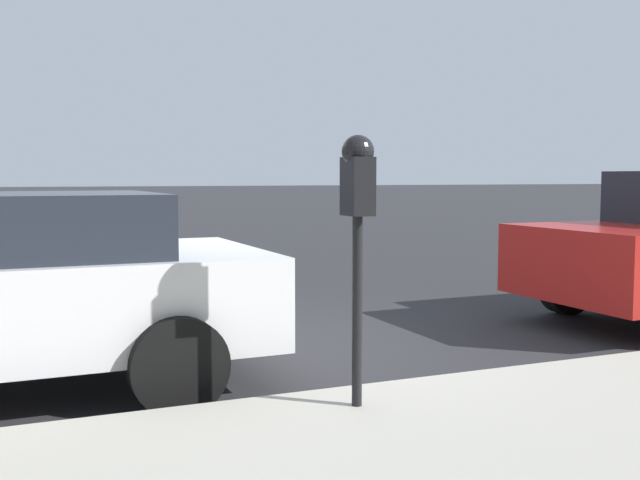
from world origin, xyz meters
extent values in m
plane|color=#2B2B2D|center=(0.00, 0.00, 0.00)|extent=(220.00, 220.00, 0.00)
cylinder|color=black|center=(-2.60, -0.09, 0.73)|extent=(0.06, 0.06, 1.13)
cube|color=black|center=(-2.60, -0.09, 1.47)|extent=(0.20, 0.14, 0.34)
sphere|color=black|center=(-2.60, -0.09, 1.67)|extent=(0.19, 0.19, 0.19)
cube|color=#19389E|center=(-2.49, -0.09, 1.42)|extent=(0.01, 0.11, 0.12)
cube|color=black|center=(-2.49, -0.09, 1.54)|extent=(0.01, 0.10, 0.08)
cylinder|color=black|center=(-1.84, 0.82, 0.32)|extent=(0.23, 0.64, 0.64)
cylinder|color=black|center=(0.06, 0.84, 0.32)|extent=(0.23, 0.64, 0.64)
cylinder|color=black|center=(-0.01, -3.91, 0.32)|extent=(0.23, 0.64, 0.64)
camera|label=1|loc=(-6.52, 1.80, 1.52)|focal=42.00mm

